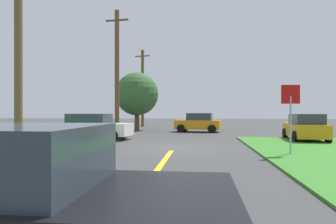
% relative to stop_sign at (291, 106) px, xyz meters
% --- Properties ---
extents(ground_plane, '(120.00, 120.00, 0.00)m').
position_rel_stop_sign_xyz_m(ground_plane, '(-4.86, 1.94, -1.99)').
color(ground_plane, '#3E3E3E').
extents(lane_stripe_center, '(0.20, 14.00, 0.01)m').
position_rel_stop_sign_xyz_m(lane_stripe_center, '(-4.86, -6.06, -1.98)').
color(lane_stripe_center, yellow).
rests_on(lane_stripe_center, ground).
extents(stop_sign, '(0.75, 0.14, 2.82)m').
position_rel_stop_sign_xyz_m(stop_sign, '(0.00, 0.00, 0.00)').
color(stop_sign, '#9EA0A8').
rests_on(stop_sign, ground).
extents(parked_car_near_building, '(4.71, 2.36, 1.62)m').
position_rel_stop_sign_xyz_m(parked_car_near_building, '(-10.28, 5.90, -1.18)').
color(parked_car_near_building, white).
rests_on(parked_car_near_building, ground).
extents(car_approaching_junction, '(4.03, 2.54, 1.62)m').
position_rel_stop_sign_xyz_m(car_approaching_junction, '(-3.74, 13.58, -1.18)').
color(car_approaching_junction, orange).
rests_on(car_approaching_junction, ground).
extents(car_on_crossroad, '(2.13, 4.05, 1.62)m').
position_rel_stop_sign_xyz_m(car_on_crossroad, '(2.63, 6.19, -1.18)').
color(car_on_crossroad, orange).
rests_on(car_on_crossroad, ground).
extents(car_behind_on_main_road, '(4.36, 2.01, 1.62)m').
position_rel_stop_sign_xyz_m(car_behind_on_main_road, '(-5.51, -9.59, -1.18)').
color(car_behind_on_main_road, black).
rests_on(car_behind_on_main_road, ground).
extents(utility_pole_near, '(1.80, 0.29, 7.39)m').
position_rel_stop_sign_xyz_m(utility_pole_near, '(-10.19, -2.08, 1.83)').
color(utility_pole_near, brown).
rests_on(utility_pole_near, ground).
extents(utility_pole_mid, '(1.80, 0.35, 9.50)m').
position_rel_stop_sign_xyz_m(utility_pole_mid, '(-9.90, 9.98, 2.85)').
color(utility_pole_mid, brown).
rests_on(utility_pole_mid, ground).
extents(utility_pole_far, '(1.79, 0.45, 8.93)m').
position_rel_stop_sign_xyz_m(utility_pole_far, '(-10.26, 22.04, 2.57)').
color(utility_pole_far, brown).
rests_on(utility_pole_far, ground).
extents(oak_tree_left, '(4.08, 4.08, 5.47)m').
position_rel_stop_sign_xyz_m(oak_tree_left, '(-9.54, 15.55, 1.43)').
color(oak_tree_left, brown).
rests_on(oak_tree_left, ground).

